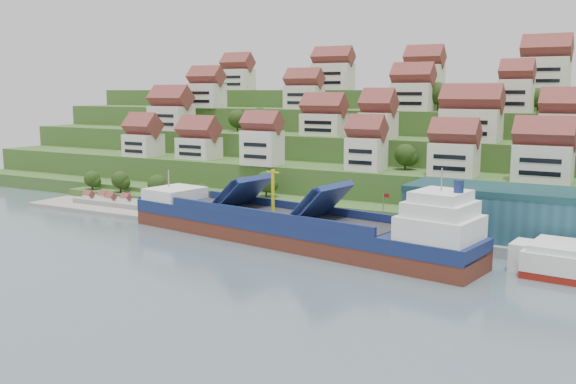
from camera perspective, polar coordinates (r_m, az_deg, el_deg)
The scene contains 10 objects.
ground at distance 132.65m, azimuth -0.47°, elevation -4.47°, with size 300.00×300.00×0.00m, color slate.
quay at distance 137.63m, azimuth 9.94°, elevation -3.64°, with size 180.00×14.00×2.20m, color gray.
pebble_beach at distance 176.66m, azimuth -15.01°, elevation -1.21°, with size 45.00×20.00×1.00m, color gray.
hillside at distance 225.69m, azimuth 12.76°, elevation 3.65°, with size 260.00×128.00×31.00m.
hillside_village at distance 183.34m, azimuth 9.88°, elevation 6.89°, with size 154.60×64.48×29.33m.
hillside_trees at distance 176.20m, azimuth 5.86°, elevation 4.95°, with size 143.28×62.25×30.00m.
warehouse at distance 131.60m, azimuth 23.56°, elevation -2.14°, with size 60.00×15.00×10.00m, color #224C5C.
flagpole at distance 132.50m, azimuth 8.51°, elevation -1.54°, with size 1.28×0.16×8.00m.
beach_huts at distance 176.92m, azimuth -15.77°, elevation -0.70°, with size 14.40×3.70×2.20m.
cargo_ship at distance 129.30m, azimuth 0.84°, elevation -3.29°, with size 81.20×24.49×17.83m.
Camera 1 is at (64.24, -111.84, 31.01)m, focal length 40.00 mm.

